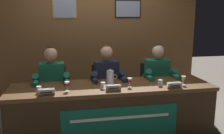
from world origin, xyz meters
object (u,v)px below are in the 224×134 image
chair_center (105,94)px  document_stack_center (110,88)px  nameplate_left (46,92)px  nameplate_center (113,88)px  panelist_center (107,80)px  panelist_right (159,78)px  juice_glass_center (130,81)px  juice_glass_left (67,85)px  water_cup_left (39,90)px  water_pitcher_central (110,77)px  panelist_left (52,83)px  chair_left (53,97)px  water_cup_right (160,83)px  chair_right (153,91)px  water_cup_center (103,86)px  nameplate_right (175,85)px  juice_glass_right (183,79)px  conference_table (114,104)px

chair_center → document_stack_center: 0.78m
nameplate_left → nameplate_center: same height
panelist_center → panelist_right: bearing=0.0°
nameplate_center → chair_center: bearing=87.7°
juice_glass_center → juice_glass_left: bearing=-177.7°
water_cup_left → nameplate_center: (0.90, -0.08, 0.00)m
water_pitcher_central → document_stack_center: water_pitcher_central is taller
water_cup_left → water_pitcher_central: 0.96m
juice_glass_left → panelist_left: bearing=111.0°
juice_glass_center → water_pitcher_central: size_ratio=0.59×
chair_left → water_cup_right: size_ratio=10.44×
panelist_right → nameplate_center: bearing=-143.1°
chair_center → water_cup_right: bearing=-49.7°
chair_right → panelist_left: bearing=-173.0°
nameplate_left → panelist_left: bearing=86.8°
juice_glass_left → water_cup_right: juice_glass_left is taller
panelist_left → water_cup_center: 0.84m
chair_left → nameplate_left: chair_left is taller
chair_center → nameplate_right: bearing=-48.2°
juice_glass_left → nameplate_center: size_ratio=0.64×
water_cup_center → chair_left: bearing=133.0°
nameplate_left → water_cup_left: water_cup_left is taller
nameplate_center → panelist_right: bearing=36.9°
nameplate_center → juice_glass_center: size_ratio=1.57×
water_cup_left → juice_glass_right: 1.89m
chair_left → nameplate_left: (-0.04, -0.85, 0.34)m
nameplate_center → nameplate_right: bearing=-2.1°
chair_left → nameplate_center: chair_left is taller
nameplate_left → water_cup_right: size_ratio=2.31×
chair_right → water_cup_right: size_ratio=10.44×
chair_center → juice_glass_right: bearing=-38.1°
chair_left → chair_right: size_ratio=1.00×
juice_glass_left → chair_right: (1.41, 0.74, -0.39)m
panelist_center → water_cup_right: 0.83m
nameplate_left → juice_glass_center: 1.07m
panelist_right → water_pitcher_central: 0.89m
juice_glass_left → panelist_center: (0.60, 0.54, -0.11)m
water_cup_left → juice_glass_center: juice_glass_center is taller
juice_glass_center → conference_table: bearing=168.9°
nameplate_left → chair_center: size_ratio=0.22×
chair_right → document_stack_center: size_ratio=3.87×
water_pitcher_central → document_stack_center: size_ratio=0.92×
juice_glass_left → juice_glass_center: same height
juice_glass_left → water_cup_left: size_ratio=1.46×
chair_left → juice_glass_center: size_ratio=7.16×
nameplate_right → document_stack_center: 0.83m
water_pitcher_central → chair_left: bearing=147.5°
juice_glass_left → juice_glass_right: same height
conference_table → panelist_left: size_ratio=2.25×
nameplate_left → nameplate_right: bearing=-0.3°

